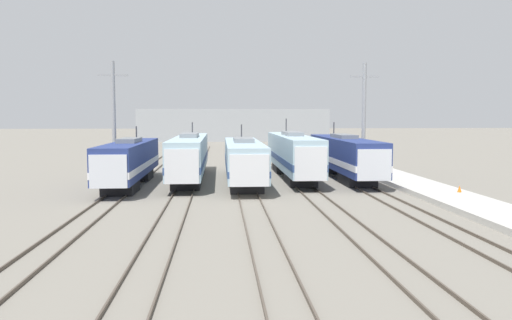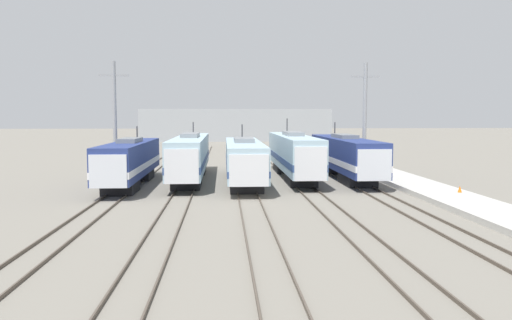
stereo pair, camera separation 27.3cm
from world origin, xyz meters
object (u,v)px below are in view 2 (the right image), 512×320
locomotive_center_right (293,154)px  traffic_cone (460,189)px  locomotive_far_left (129,162)px  locomotive_far_right (346,156)px  catenary_tower_left (115,118)px  locomotive_center_left (190,156)px  catenary_tower_right (365,117)px  locomotive_center (244,160)px

locomotive_center_right → traffic_cone: bearing=-49.6°
locomotive_far_left → locomotive_center_right: (14.37, 4.61, 0.17)m
locomotive_far_right → catenary_tower_left: catenary_tower_left is taller
locomotive_center_left → catenary_tower_left: size_ratio=1.82×
locomotive_far_right → traffic_cone: locomotive_far_right is taller
catenary_tower_left → catenary_tower_right: bearing=0.0°
locomotive_center_right → locomotive_far_right: 4.85m
locomotive_far_left → catenary_tower_right: catenary_tower_right is taller
locomotive_center_left → locomotive_center_right: size_ratio=1.01×
locomotive_far_right → catenary_tower_right: size_ratio=1.72×
locomotive_far_left → catenary_tower_right: size_ratio=1.48×
locomotive_center_right → catenary_tower_left: bearing=172.5°
locomotive_center_right → locomotive_far_left: bearing=-162.2°
catenary_tower_right → locomotive_center_left: bearing=-169.9°
locomotive_far_right → catenary_tower_right: (2.58, 2.98, 3.56)m
locomotive_center_left → catenary_tower_left: 8.66m
locomotive_center → traffic_cone: bearing=-29.2°
locomotive_center_right → catenary_tower_right: catenary_tower_right is taller
locomotive_center_right → traffic_cone: locomotive_center_right is taller
locomotive_far_right → catenary_tower_left: size_ratio=1.72×
locomotive_far_left → catenary_tower_left: 8.15m
locomotive_far_left → traffic_cone: 25.79m
locomotive_far_left → catenary_tower_left: (-2.54, 6.84, 3.62)m
locomotive_center → catenary_tower_right: catenary_tower_right is taller
locomotive_center → catenary_tower_right: (12.16, 5.88, 3.65)m
locomotive_far_left → catenary_tower_left: bearing=110.4°
locomotive_center → catenary_tower_right: size_ratio=1.64×
locomotive_far_left → catenary_tower_left: size_ratio=1.48×
locomotive_far_left → locomotive_center_left: locomotive_center_left is taller
locomotive_far_left → traffic_cone: locomotive_far_left is taller
locomotive_far_left → locomotive_center_right: bearing=17.8°
locomotive_center_right → catenary_tower_right: bearing=16.8°
locomotive_center_left → locomotive_far_right: 14.37m
catenary_tower_left → catenary_tower_right: same height
catenary_tower_left → locomotive_center: bearing=-25.9°
locomotive_center_left → locomotive_far_right: (14.37, 0.03, -0.07)m
locomotive_far_left → locomotive_far_right: size_ratio=0.86×
catenary_tower_right → locomotive_far_left: bearing=-162.5°
locomotive_center → catenary_tower_left: bearing=154.1°
catenary_tower_left → catenary_tower_right: (24.28, 0.00, 0.00)m
locomotive_center_right → catenary_tower_left: catenary_tower_left is taller
traffic_cone → catenary_tower_right: bearing=101.5°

